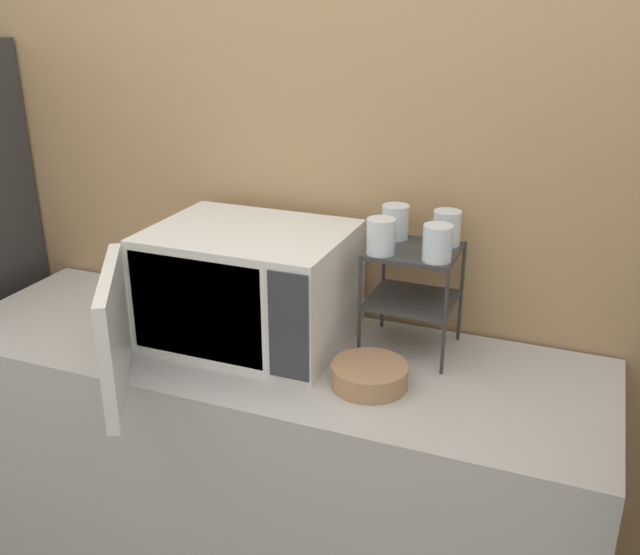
# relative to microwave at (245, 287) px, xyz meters

# --- Properties ---
(wall_back) EXTENTS (8.00, 0.06, 2.60)m
(wall_back) POSITION_rel_microwave_xyz_m (0.07, 0.31, 0.20)
(wall_back) COLOR tan
(wall_back) RESTS_ON ground_plane
(counter) EXTENTS (1.92, 0.62, 0.94)m
(counter) POSITION_rel_microwave_xyz_m (0.07, -0.04, -0.63)
(counter) COLOR #B7B2A8
(counter) RESTS_ON ground_plane
(microwave) EXTENTS (0.57, 0.80, 0.33)m
(microwave) POSITION_rel_microwave_xyz_m (0.00, 0.00, 0.00)
(microwave) COLOR silver
(microwave) RESTS_ON counter
(dish_rack) EXTENTS (0.24, 0.23, 0.30)m
(dish_rack) POSITION_rel_microwave_xyz_m (0.46, 0.12, 0.05)
(dish_rack) COLOR #333333
(dish_rack) RESTS_ON counter
(glass_front_left) EXTENTS (0.08, 0.08, 0.10)m
(glass_front_left) POSITION_rel_microwave_xyz_m (0.38, 0.05, 0.18)
(glass_front_left) COLOR silver
(glass_front_left) RESTS_ON dish_rack
(glass_back_right) EXTENTS (0.08, 0.08, 0.10)m
(glass_back_right) POSITION_rel_microwave_xyz_m (0.53, 0.19, 0.18)
(glass_back_right) COLOR silver
(glass_back_right) RESTS_ON dish_rack
(glass_front_right) EXTENTS (0.08, 0.08, 0.10)m
(glass_front_right) POSITION_rel_microwave_xyz_m (0.53, 0.05, 0.18)
(glass_front_right) COLOR silver
(glass_front_right) RESTS_ON dish_rack
(glass_back_left) EXTENTS (0.08, 0.08, 0.10)m
(glass_back_left) POSITION_rel_microwave_xyz_m (0.38, 0.19, 0.18)
(glass_back_left) COLOR silver
(glass_back_left) RESTS_ON dish_rack
(bowl) EXTENTS (0.20, 0.20, 0.06)m
(bowl) POSITION_rel_microwave_xyz_m (0.41, -0.12, -0.14)
(bowl) COLOR #AD7F56
(bowl) RESTS_ON counter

